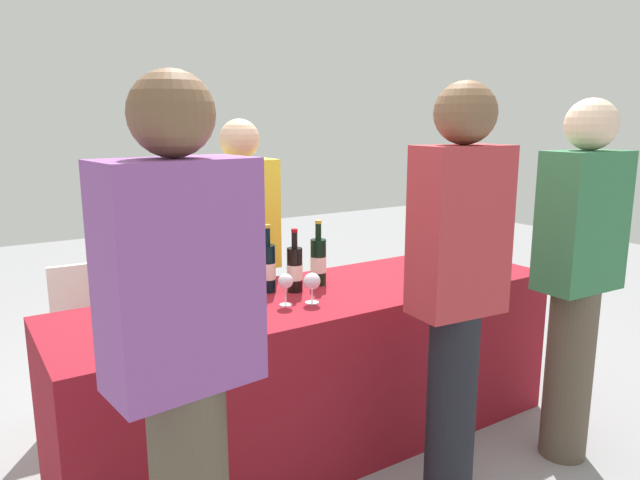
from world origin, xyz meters
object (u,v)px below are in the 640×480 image
(guest_2, at_px, (578,270))
(wine_bottle_4, at_px, (454,243))
(wine_glass_4, at_px, (437,258))
(menu_board, at_px, (102,336))
(wine_bottle_3, at_px, (318,261))
(wine_glass_2, at_px, (286,282))
(wine_bottle_0, at_px, (197,277))
(wine_bottle_1, at_px, (268,268))
(wine_glass_0, at_px, (159,308))
(wine_glass_3, at_px, (312,282))
(wine_bottle_2, at_px, (295,269))
(guest_0, at_px, (184,357))
(server_pouring, at_px, (243,253))
(guest_1, at_px, (457,286))
(wine_glass_1, at_px, (201,302))

(guest_2, bearing_deg, wine_bottle_4, 87.71)
(wine_glass_4, xyz_separation_m, menu_board, (-1.48, 1.02, -0.45))
(wine_glass_4, height_order, menu_board, wine_glass_4)
(wine_bottle_3, bearing_deg, menu_board, 136.03)
(wine_bottle_3, xyz_separation_m, wine_glass_4, (0.61, -0.19, -0.02))
(wine_bottle_4, distance_m, wine_glass_2, 1.22)
(wine_glass_2, distance_m, wine_glass_4, 0.91)
(wine_bottle_0, bearing_deg, wine_bottle_1, -7.65)
(wine_glass_0, relative_size, guest_2, 0.08)
(wine_glass_2, height_order, wine_glass_3, wine_glass_2)
(wine_bottle_2, relative_size, wine_glass_3, 2.19)
(wine_bottle_1, height_order, menu_board, wine_bottle_1)
(wine_bottle_4, distance_m, wine_glass_0, 1.79)
(wine_bottle_1, height_order, guest_0, guest_0)
(wine_glass_4, bearing_deg, server_pouring, 140.14)
(wine_bottle_3, xyz_separation_m, wine_glass_0, (-0.86, -0.22, -0.02))
(wine_bottle_2, xyz_separation_m, wine_glass_4, (0.77, -0.15, -0.02))
(wine_glass_0, bearing_deg, guest_1, -32.21)
(wine_bottle_1, height_order, wine_glass_4, wine_bottle_1)
(wine_bottle_0, distance_m, wine_glass_1, 0.36)
(wine_bottle_1, distance_m, wine_glass_2, 0.23)
(wine_bottle_0, distance_m, wine_bottle_3, 0.60)
(wine_bottle_0, bearing_deg, server_pouring, 44.45)
(wine_bottle_1, distance_m, wine_bottle_4, 1.18)
(wine_bottle_0, xyz_separation_m, wine_glass_1, (-0.12, -0.34, -0.00))
(wine_bottle_0, distance_m, wine_glass_3, 0.51)
(wine_bottle_0, distance_m, menu_board, 0.93)
(wine_bottle_0, relative_size, wine_glass_4, 2.33)
(wine_bottle_0, relative_size, wine_glass_1, 2.09)
(wine_glass_0, distance_m, wine_glass_4, 1.48)
(guest_1, relative_size, menu_board, 2.06)
(wine_bottle_1, distance_m, menu_board, 1.11)
(wine_bottle_0, relative_size, wine_glass_3, 2.23)
(menu_board, bearing_deg, guest_2, -40.96)
(wine_glass_2, bearing_deg, server_pouring, 80.19)
(wine_bottle_0, bearing_deg, wine_glass_0, -132.78)
(wine_bottle_2, relative_size, server_pouring, 0.19)
(wine_glass_1, distance_m, guest_0, 0.65)
(wine_bottle_4, distance_m, wine_glass_3, 1.12)
(wine_glass_1, relative_size, menu_board, 0.18)
(wine_bottle_4, bearing_deg, server_pouring, 155.94)
(wine_bottle_2, bearing_deg, guest_2, -38.59)
(wine_bottle_1, bearing_deg, menu_board, 126.53)
(wine_bottle_4, distance_m, guest_0, 2.08)
(wine_bottle_2, relative_size, wine_glass_4, 2.28)
(wine_bottle_0, xyz_separation_m, server_pouring, (0.41, 0.41, -0.02))
(wine_glass_2, bearing_deg, wine_glass_1, -170.87)
(wine_glass_2, xyz_separation_m, wine_glass_3, (0.11, -0.04, -0.01))
(guest_1, height_order, menu_board, guest_1)
(wine_bottle_2, bearing_deg, server_pouring, 92.67)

